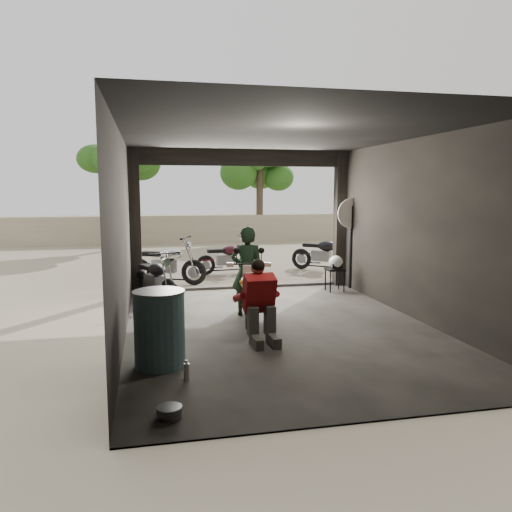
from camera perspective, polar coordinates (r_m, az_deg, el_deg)
name	(u,v)px	position (r m, az deg, el deg)	size (l,w,h in m)	color
ground	(280,328)	(8.44, 2.71, -8.26)	(80.00, 80.00, 0.00)	#7A6D56
garage	(272,249)	(8.71, 1.84, 0.81)	(7.00, 7.13, 3.20)	#2D2B28
boundary_wall	(197,229)	(22.01, -6.72, 3.08)	(18.00, 0.30, 1.20)	gray
tree_left	(122,146)	(20.44, -15.04, 12.03)	(2.20, 2.20, 5.60)	#382B1E
tree_right	(260,161)	(22.43, 0.42, 10.77)	(2.20, 2.20, 5.00)	#382B1E
main_bike	(249,289)	(8.81, -0.82, -3.83)	(0.69, 1.69, 1.12)	beige
left_bike	(155,276)	(10.59, -11.50, -2.21)	(0.65, 1.57, 1.06)	black
outside_bike_a	(166,260)	(12.36, -10.25, -0.50)	(0.72, 1.75, 1.19)	black
outside_bike_b	(227,255)	(13.71, -3.35, 0.06)	(0.63, 1.52, 1.03)	#3D0E19
outside_bike_c	(323,251)	(14.35, 7.65, 0.56)	(0.69, 1.68, 1.14)	black
rider	(247,272)	(9.06, -1.00, -1.80)	(0.60, 0.40, 1.65)	black
mechanic	(261,304)	(7.49, 0.62, -5.50)	(0.62, 0.84, 1.22)	red
stool	(335,272)	(11.43, 9.00, -1.79)	(0.39, 0.39, 0.54)	black
helmet	(336,262)	(11.38, 9.11, -0.69)	(0.31, 0.33, 0.30)	white
oil_drum	(160,330)	(6.63, -10.97, -8.29)	(0.65, 0.65, 1.01)	#42676F
sign_post	(352,229)	(11.72, 10.88, 3.05)	(0.71, 0.08, 2.12)	black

